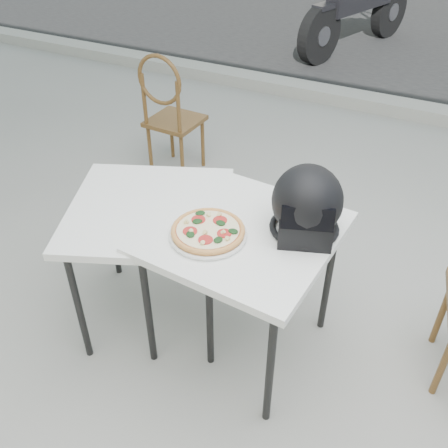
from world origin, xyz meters
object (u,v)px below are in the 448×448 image
at_px(cafe_table_side, 150,217).
at_px(motorcycle, 359,9).
at_px(cafe_chair_side, 169,109).
at_px(pizza, 208,230).
at_px(cafe_table_main, 243,241).
at_px(helmet, 307,206).
at_px(plate, 208,235).

height_order(cafe_table_side, motorcycle, motorcycle).
bearing_deg(cafe_chair_side, cafe_table_side, 121.37).
bearing_deg(motorcycle, pizza, -64.21).
xyz_separation_m(cafe_table_main, pizza, (-0.11, -0.11, 0.10)).
bearing_deg(cafe_table_main, helmet, 24.04).
height_order(cafe_table_main, helmet, helmet).
bearing_deg(motorcycle, cafe_table_main, -62.78).
height_order(cafe_table_main, motorcycle, motorcycle).
xyz_separation_m(plate, motorcycle, (-0.65, 5.07, -0.26)).
distance_m(plate, motorcycle, 5.12).
bearing_deg(motorcycle, cafe_table_side, -68.26).
bearing_deg(cafe_table_side, helmet, 9.59).
distance_m(plate, cafe_table_side, 0.39).
bearing_deg(plate, cafe_table_side, 165.33).
distance_m(helmet, cafe_chair_side, 1.89).
relative_size(helmet, cafe_chair_side, 0.41).
bearing_deg(motorcycle, helmet, -59.88).
xyz_separation_m(plate, cafe_table_side, (-0.37, 0.10, -0.09)).
relative_size(cafe_table_main, motorcycle, 0.39).
height_order(plate, cafe_table_side, plate).
xyz_separation_m(plate, pizza, (0.00, 0.00, 0.02)).
bearing_deg(cafe_table_main, cafe_table_side, -178.22).
bearing_deg(helmet, pizza, -167.97).
height_order(cafe_table_main, plate, plate).
bearing_deg(plate, pizza, 64.43).
distance_m(cafe_table_side, motorcycle, 4.98).
xyz_separation_m(pizza, cafe_table_side, (-0.37, 0.10, -0.12)).
xyz_separation_m(helmet, motorcycle, (-1.00, 4.85, -0.38)).
height_order(helmet, cafe_table_side, helmet).
relative_size(plate, pizza, 1.06).
bearing_deg(helmet, cafe_chair_side, 120.85).
relative_size(plate, helmet, 0.97).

